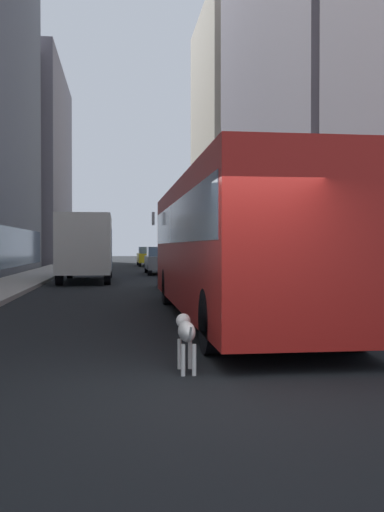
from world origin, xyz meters
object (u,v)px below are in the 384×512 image
(transit_bus, at_px, (232,240))
(car_yellow_taxi, at_px, (148,256))
(car_grey_wagon, at_px, (161,260))
(car_white_van, at_px, (186,268))
(dalmatian_dog, at_px, (186,332))
(box_truck, at_px, (87,246))

(transit_bus, bearing_deg, car_yellow_taxi, 90.00)
(transit_bus, height_order, car_grey_wagon, transit_bus)
(transit_bus, bearing_deg, car_grey_wagon, 90.00)
(transit_bus, relative_size, car_grey_wagon, 2.47)
(transit_bus, relative_size, car_white_van, 2.67)
(car_white_van, xyz_separation_m, car_yellow_taxi, (0.00, 27.35, 0.00))
(transit_bus, xyz_separation_m, dalmatian_dog, (-1.66, -5.28, -1.26))
(car_yellow_taxi, xyz_separation_m, dalmatian_dog, (-1.66, -41.53, -0.31))
(car_white_van, relative_size, dalmatian_dog, 4.49)
(box_truck, bearing_deg, dalmatian_dog, -83.36)
(dalmatian_dog, bearing_deg, car_yellow_taxi, 87.71)
(car_white_van, xyz_separation_m, box_truck, (-4.00, 5.94, 0.84))
(car_white_van, bearing_deg, dalmatian_dog, -96.68)
(car_white_van, bearing_deg, car_grey_wagon, 90.00)
(car_grey_wagon, bearing_deg, dalmatian_dog, -93.55)
(car_white_van, xyz_separation_m, dalmatian_dog, (-1.66, -14.17, -0.31))
(transit_bus, distance_m, car_white_van, 8.95)
(transit_bus, height_order, car_white_van, transit_bus)
(transit_bus, bearing_deg, box_truck, 105.09)
(car_yellow_taxi, bearing_deg, box_truck, -100.58)
(dalmatian_dog, bearing_deg, car_grey_wagon, 86.45)
(box_truck, xyz_separation_m, dalmatian_dog, (2.34, -20.11, -1.15))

